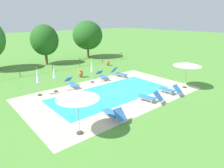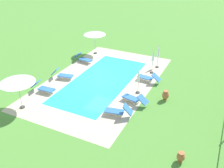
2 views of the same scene
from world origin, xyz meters
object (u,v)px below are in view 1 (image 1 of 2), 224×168
patio_umbrella_open_foreground (187,64)px  sun_lounger_south_near_corner (119,73)px  terracotta_urn_near_fence (81,74)px  sun_lounger_north_mid (150,97)px  patio_umbrella_closed_row_west (37,77)px  sun_lounger_north_end (113,114)px  patio_umbrella_closed_row_centre (54,74)px  tree_far_west (88,35)px  sun_lounger_south_mid (170,90)px  sun_lounger_north_near_steps (72,83)px  terracotta_urn_by_tree (108,63)px  tree_west_mid (45,40)px  patio_umbrella_closed_row_mid_west (92,68)px  patio_umbrella_open_by_bench (78,96)px  sun_lounger_north_far (102,76)px

patio_umbrella_open_foreground → sun_lounger_south_near_corner: bearing=107.9°
terracotta_urn_near_fence → sun_lounger_north_mid: bearing=-87.0°
patio_umbrella_closed_row_west → sun_lounger_north_end: bearing=-74.2°
patio_umbrella_closed_row_centre → tree_far_west: bearing=45.6°
sun_lounger_south_mid → patio_umbrella_closed_row_centre: bearing=136.5°
sun_lounger_south_near_corner → sun_lounger_north_near_steps: bearing=177.5°
terracotta_urn_by_tree → tree_west_mid: size_ratio=0.12×
patio_umbrella_closed_row_mid_west → patio_umbrella_closed_row_centre: size_ratio=0.96×
patio_umbrella_open_by_bench → tree_far_west: tree_far_west is taller
patio_umbrella_closed_row_mid_west → tree_far_west: bearing=57.7°
patio_umbrella_closed_row_centre → tree_west_mid: tree_west_mid is taller
sun_lounger_north_far → terracotta_urn_near_fence: size_ratio=2.66×
sun_lounger_north_end → patio_umbrella_closed_row_west: (-1.97, 6.96, 1.19)m
sun_lounger_north_far → tree_far_west: tree_far_west is taller
sun_lounger_south_near_corner → tree_west_mid: (-3.44, 10.80, 2.84)m
sun_lounger_north_near_steps → patio_umbrella_closed_row_centre: patio_umbrella_closed_row_centre is taller
patio_umbrella_open_foreground → sun_lounger_north_near_steps: bearing=138.6°
sun_lounger_south_near_corner → sun_lounger_south_mid: 6.60m
sun_lounger_north_near_steps → sun_lounger_south_near_corner: (5.59, -0.24, 0.02)m
sun_lounger_north_far → tree_west_mid: 10.89m
sun_lounger_north_mid → patio_umbrella_open_by_bench: 6.59m
sun_lounger_north_far → patio_umbrella_closed_row_centre: bearing=-175.9°
patio_umbrella_open_foreground → terracotta_urn_by_tree: 11.42m
sun_lounger_south_mid → tree_far_west: bearing=77.9°
sun_lounger_north_mid → terracotta_urn_by_tree: 12.45m
terracotta_urn_near_fence → tree_west_mid: bearing=90.8°
patio_umbrella_closed_row_west → terracotta_urn_near_fence: size_ratio=3.03×
sun_lounger_south_mid → patio_umbrella_open_foreground: patio_umbrella_open_foreground is taller
patio_umbrella_closed_row_mid_west → patio_umbrella_closed_row_centre: 3.89m
sun_lounger_north_near_steps → patio_umbrella_open_foreground: patio_umbrella_open_foreground is taller
sun_lounger_south_mid → sun_lounger_north_near_steps: bearing=127.7°
patio_umbrella_closed_row_west → patio_umbrella_open_foreground: bearing=-31.7°
patio_umbrella_closed_row_mid_west → tree_far_west: tree_far_west is taller
sun_lounger_south_mid → tree_far_west: 18.27m
sun_lounger_north_end → terracotta_urn_by_tree: sun_lounger_north_end is taller
sun_lounger_south_near_corner → terracotta_urn_near_fence: (-3.31, 2.34, 0.03)m
patio_umbrella_open_by_bench → patio_umbrella_closed_row_mid_west: (5.76, 7.03, -0.78)m
sun_lounger_south_near_corner → patio_umbrella_closed_row_centre: (-7.28, 0.01, 1.18)m
sun_lounger_north_near_steps → patio_umbrella_closed_row_west: bearing=-177.4°
patio_umbrella_closed_row_west → patio_umbrella_closed_row_mid_west: 5.26m
patio_umbrella_closed_row_mid_west → sun_lounger_north_near_steps: bearing=177.2°
patio_umbrella_open_by_bench → tree_west_mid: bearing=72.1°
sun_lounger_north_mid → terracotta_urn_by_tree: bearing=65.5°
tree_far_west → sun_lounger_south_mid: bearing=-102.1°
sun_lounger_north_near_steps → terracotta_urn_by_tree: bearing=29.5°
patio_umbrella_open_by_bench → sun_lounger_north_far: bearing=45.4°
sun_lounger_south_mid → patio_umbrella_open_foreground: bearing=1.0°
patio_umbrella_open_by_bench → tree_far_west: size_ratio=0.43×
sun_lounger_north_far → patio_umbrella_closed_row_centre: 5.47m
sun_lounger_north_end → tree_far_west: size_ratio=0.35×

